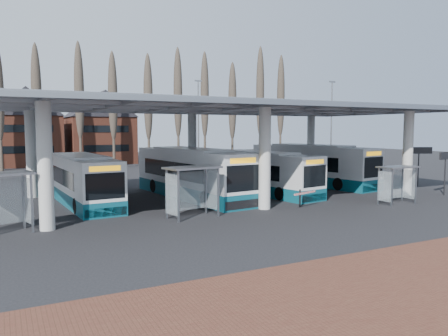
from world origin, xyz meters
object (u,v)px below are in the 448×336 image
bus_0 (81,180)px  shelter_1 (191,180)px  bus_3 (311,165)px  bus_2 (257,173)px  shelter_2 (396,176)px  bus_1 (191,174)px

bus_0 → shelter_1: 8.70m
bus_3 → shelter_1: bearing=-159.7°
bus_0 → bus_2: bus_0 is taller
shelter_1 → shelter_2: size_ratio=1.21×
shelter_1 → bus_3: bearing=19.3°
shelter_2 → bus_3: bearing=79.6°
bus_2 → shelter_2: 9.75m
bus_0 → shelter_2: 20.02m
shelter_2 → shelter_1: bearing=169.2°
bus_3 → shelter_1: (-14.65, -8.51, 0.39)m
bus_1 → shelter_1: size_ratio=3.94×
bus_3 → shelter_1: bus_3 is taller
bus_3 → shelter_2: (-1.50, -10.48, 0.14)m
bus_2 → shelter_1: size_ratio=3.58×
bus_2 → bus_3: bus_3 is taller
bus_2 → shelter_2: bus_2 is taller
bus_3 → shelter_1: 16.94m
shelter_1 → bus_0: bearing=110.7°
bus_0 → shelter_1: size_ratio=3.57×
bus_0 → bus_1: 7.28m
bus_3 → shelter_2: 10.59m
bus_0 → bus_2: size_ratio=1.00×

